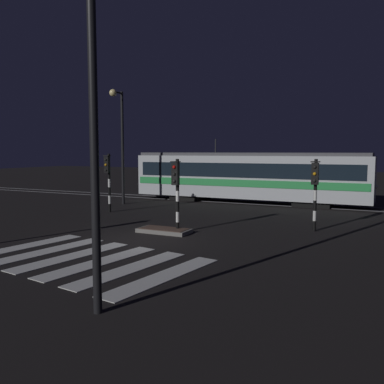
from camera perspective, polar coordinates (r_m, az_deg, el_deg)
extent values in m
plane|color=black|center=(16.02, -6.86, -6.49)|extent=(120.00, 120.00, 0.00)
cube|color=#59595E|center=(26.83, 7.23, -1.58)|extent=(80.00, 0.12, 0.03)
cube|color=#59595E|center=(28.18, 8.16, -1.25)|extent=(80.00, 0.12, 0.03)
cube|color=silver|center=(15.93, -21.75, -6.89)|extent=(1.36, 4.45, 0.02)
cube|color=silver|center=(14.93, -19.08, -7.62)|extent=(1.36, 4.45, 0.02)
cube|color=silver|center=(13.97, -16.02, -8.43)|extent=(1.36, 4.45, 0.02)
cube|color=silver|center=(13.06, -12.51, -9.32)|extent=(1.36, 4.45, 0.02)
cube|color=silver|center=(12.20, -8.46, -10.31)|extent=(1.36, 4.45, 0.02)
cube|color=silver|center=(11.42, -3.81, -11.38)|extent=(1.36, 4.45, 0.02)
cube|color=slate|center=(17.31, -3.81, -5.28)|extent=(2.18, 1.01, 0.16)
cube|color=#4C382D|center=(17.29, -3.81, -4.99)|extent=(1.96, 0.91, 0.02)
cylinder|color=black|center=(23.43, -11.15, -2.15)|extent=(0.14, 0.14, 0.46)
cylinder|color=white|center=(23.38, -11.17, -1.04)|extent=(0.14, 0.14, 0.46)
cylinder|color=black|center=(23.33, -11.19, 0.08)|extent=(0.14, 0.14, 0.46)
cylinder|color=white|center=(23.29, -11.21, 1.21)|extent=(0.14, 0.14, 0.46)
cylinder|color=black|center=(23.26, -11.24, 2.33)|extent=(0.14, 0.14, 0.46)
cylinder|color=white|center=(23.24, -11.26, 3.46)|extent=(0.14, 0.14, 0.46)
cylinder|color=black|center=(23.23, -11.28, 4.59)|extent=(0.14, 0.14, 0.46)
cube|color=black|center=(23.10, -11.52, 3.66)|extent=(0.28, 0.20, 0.90)
sphere|color=black|center=(23.01, -11.70, 4.35)|extent=(0.14, 0.14, 0.14)
sphere|color=orange|center=(23.02, -11.68, 3.65)|extent=(0.14, 0.14, 0.14)
sphere|color=black|center=(23.03, -11.67, 2.96)|extent=(0.14, 0.14, 0.14)
cube|color=black|center=(23.09, -11.54, 4.88)|extent=(0.36, 0.24, 0.04)
cylinder|color=black|center=(17.26, -1.97, -4.84)|extent=(0.14, 0.14, 0.43)
cylinder|color=white|center=(17.19, -1.98, -3.42)|extent=(0.14, 0.14, 0.43)
cylinder|color=black|center=(17.13, -1.98, -2.00)|extent=(0.14, 0.14, 0.43)
cylinder|color=white|center=(17.08, -1.99, -0.56)|extent=(0.14, 0.14, 0.43)
cylinder|color=black|center=(17.04, -1.99, 0.89)|extent=(0.14, 0.14, 0.43)
cylinder|color=white|center=(17.01, -2.00, 2.34)|extent=(0.14, 0.14, 0.43)
cylinder|color=black|center=(16.99, -2.00, 3.80)|extent=(0.14, 0.14, 0.43)
cube|color=black|center=(16.85, -2.27, 2.48)|extent=(0.28, 0.20, 0.90)
sphere|color=red|center=(16.74, -2.45, 3.42)|extent=(0.14, 0.14, 0.14)
sphere|color=black|center=(16.76, -2.45, 2.46)|extent=(0.14, 0.14, 0.14)
sphere|color=black|center=(16.77, -2.44, 1.51)|extent=(0.14, 0.14, 0.14)
cube|color=black|center=(16.83, -2.28, 4.14)|extent=(0.36, 0.24, 0.04)
cylinder|color=black|center=(18.31, 16.34, -4.47)|extent=(0.14, 0.14, 0.43)
cylinder|color=white|center=(18.24, 16.37, -3.13)|extent=(0.14, 0.14, 0.43)
cylinder|color=black|center=(18.19, 16.41, -1.79)|extent=(0.14, 0.14, 0.43)
cylinder|color=white|center=(18.14, 16.45, -0.44)|extent=(0.14, 0.14, 0.43)
cylinder|color=black|center=(18.10, 16.48, 0.92)|extent=(0.14, 0.14, 0.43)
cylinder|color=white|center=(18.07, 16.52, 2.28)|extent=(0.14, 0.14, 0.43)
cylinder|color=black|center=(18.05, 16.56, 3.65)|extent=(0.14, 0.14, 0.43)
cube|color=black|center=(17.90, 16.44, 2.41)|extent=(0.28, 0.20, 0.90)
sphere|color=black|center=(17.78, 16.40, 3.29)|extent=(0.14, 0.14, 0.14)
sphere|color=orange|center=(17.79, 16.38, 2.39)|extent=(0.14, 0.14, 0.14)
sphere|color=black|center=(17.81, 16.35, 1.49)|extent=(0.14, 0.14, 0.14)
cube|color=black|center=(17.88, 16.48, 3.98)|extent=(0.36, 0.24, 0.04)
cylinder|color=black|center=(8.62, -13.26, 9.00)|extent=(0.18, 0.18, 7.75)
cylinder|color=black|center=(26.64, -9.45, 5.86)|extent=(0.18, 0.18, 7.01)
cylinder|color=black|center=(26.51, -10.15, 13.23)|extent=(0.10, 0.90, 0.10)
sphere|color=#F9E08C|center=(26.14, -10.74, 13.15)|extent=(0.44, 0.44, 0.44)
cube|color=silver|center=(27.38, 7.62, 2.10)|extent=(15.22, 2.50, 2.70)
cube|color=green|center=(26.20, 6.74, 1.19)|extent=(14.91, 0.04, 0.44)
cube|color=green|center=(28.60, 8.41, 1.54)|extent=(14.91, 0.04, 0.44)
cube|color=black|center=(26.16, 6.76, 2.94)|extent=(14.46, 0.03, 0.90)
cube|color=#4C4C51|center=(27.33, 7.66, 5.14)|extent=(14.91, 2.30, 0.20)
cylinder|color=#262628|center=(28.13, 3.23, 6.21)|extent=(0.08, 0.08, 1.00)
cube|color=black|center=(26.50, 16.20, -1.50)|extent=(2.20, 2.00, 0.35)
cube|color=black|center=(29.09, -0.27, -0.66)|extent=(2.20, 2.00, 0.35)
sphere|color=#F9F2CC|center=(26.04, 23.82, 0.62)|extent=(0.24, 0.24, 0.24)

